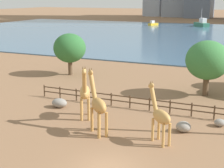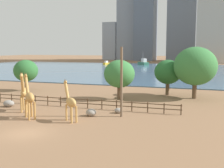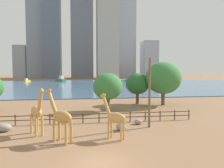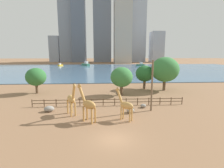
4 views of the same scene
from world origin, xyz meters
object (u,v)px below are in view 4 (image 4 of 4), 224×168
object	(u,v)px
giraffe_companion	(71,99)
boat_tug	(164,68)
tree_center_broad	(145,74)
tree_left_small	(36,77)
tree_left_large	(122,77)
boat_ferry	(86,64)
boat_sailboat	(140,64)
boulder_near_fence	(131,110)
utility_pole	(152,86)
boulder_small	(49,109)
giraffe_young	(126,105)
boulder_by_pole	(143,106)
boat_barge	(60,65)
tree_right_tall	(165,70)
giraffe_tall	(88,104)

from	to	relation	value
giraffe_companion	boat_tug	world-z (taller)	boat_tug
tree_center_broad	tree_left_small	xyz separation A→B (m)	(-25.40, -3.38, -0.16)
tree_left_large	tree_center_broad	size ratio (longest dim) A/B	1.02
boat_ferry	boat_sailboat	bearing A→B (deg)	-134.24
boulder_near_fence	boat_sailboat	world-z (taller)	boat_sailboat
utility_pole	giraffe_companion	bearing A→B (deg)	-174.10
boulder_small	tree_left_large	distance (m)	16.41
giraffe_young	boulder_small	distance (m)	12.20
giraffe_companion	tree_left_small	xyz separation A→B (m)	(-10.22, 14.69, 1.33)
boulder_by_pole	boat_barge	world-z (taller)	boat_barge
utility_pole	tree_left_small	bearing A→B (deg)	149.03
giraffe_young	tree_right_tall	bearing A→B (deg)	-83.51
boulder_near_fence	utility_pole	bearing A→B (deg)	14.24
giraffe_tall	boat_sailboat	size ratio (longest dim) A/B	0.89
utility_pole	tree_left_large	size ratio (longest dim) A/B	1.31
tree_left_large	boat_sailboat	world-z (taller)	tree_left_large
tree_center_broad	boat_barge	world-z (taller)	tree_center_broad
giraffe_companion	boat_ferry	size ratio (longest dim) A/B	0.74
tree_right_tall	boat_barge	bearing A→B (deg)	118.15
giraffe_tall	giraffe_young	size ratio (longest dim) A/B	1.12
boat_tug	boat_barge	distance (m)	69.23
boulder_by_pole	tree_left_small	world-z (taller)	tree_left_small
giraffe_companion	boulder_near_fence	size ratio (longest dim) A/B	4.27
boat_barge	tree_left_large	bearing A→B (deg)	-133.84
boat_barge	boulder_near_fence	bearing A→B (deg)	-136.06
boat_sailboat	boat_barge	distance (m)	55.58
boulder_near_fence	boat_barge	size ratio (longest dim) A/B	0.28
boulder_near_fence	boulder_by_pole	bearing A→B (deg)	43.54
boat_tug	boat_sailboat	bearing A→B (deg)	-138.43
boulder_near_fence	boulder_by_pole	xyz separation A→B (m)	(2.55, 2.42, -0.11)
giraffe_tall	giraffe_companion	size ratio (longest dim) A/B	0.99
giraffe_young	boulder_by_pole	xyz separation A→B (m)	(3.72, 5.24, -1.78)
giraffe_young	boulder_by_pole	size ratio (longest dim) A/B	4.69
boulder_small	boat_sailboat	xyz separation A→B (m)	(35.42, 94.49, 0.57)
giraffe_tall	boulder_by_pole	xyz separation A→B (m)	(8.70, 5.47, -2.06)
tree_left_small	tree_left_large	bearing A→B (deg)	-8.66
boat_tug	giraffe_companion	bearing A→B (deg)	0.27
tree_right_tall	tree_left_small	xyz separation A→B (m)	(-29.81, -1.45, -1.35)
tree_center_broad	boat_ferry	bearing A→B (deg)	105.00
tree_left_large	boat_barge	bearing A→B (deg)	110.82
boulder_near_fence	tree_right_tall	distance (m)	19.68
boulder_by_pole	tree_left_small	distance (m)	24.81
giraffe_tall	tree_left_small	world-z (taller)	tree_left_small
giraffe_tall	giraffe_companion	distance (m)	3.71
tree_left_small	boat_sailboat	distance (m)	91.66
giraffe_young	tree_left_large	size ratio (longest dim) A/B	0.74
giraffe_companion	tree_right_tall	bearing A→B (deg)	101.87
boat_tug	utility_pole	bearing A→B (deg)	8.46
tree_right_tall	boat_tug	distance (m)	53.32
giraffe_young	boat_barge	world-z (taller)	giraffe_young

